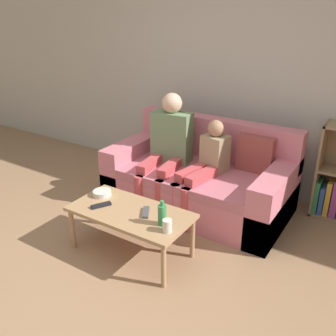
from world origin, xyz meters
TOP-DOWN VIEW (x-y plane):
  - ground_plane at (0.00, 0.00)m, footprint 22.00×22.00m
  - wall_back at (0.00, 2.34)m, footprint 12.00×0.06m
  - couch at (0.04, 1.64)m, footprint 1.82×0.98m
  - coffee_table at (-0.06, 0.58)m, footprint 1.02×0.52m
  - person_adult at (-0.30, 1.55)m, footprint 0.44×0.70m
  - person_child at (0.16, 1.49)m, footprint 0.34×0.69m
  - cup_near at (0.37, 0.49)m, footprint 0.07×0.07m
  - tv_remote_0 at (0.08, 0.62)m, footprint 0.13×0.17m
  - tv_remote_1 at (-0.31, 0.51)m, footprint 0.13×0.17m
  - snack_bowl at (-0.44, 0.67)m, footprint 0.16×0.16m
  - bottle at (0.28, 0.55)m, footprint 0.07×0.07m

SIDE VIEW (x-z plane):
  - ground_plane at x=0.00m, z-range 0.00..0.00m
  - couch at x=0.04m, z-range -0.15..0.72m
  - coffee_table at x=-0.06m, z-range 0.16..0.57m
  - tv_remote_0 at x=0.08m, z-range 0.41..0.43m
  - tv_remote_1 at x=-0.31m, z-range 0.41..0.43m
  - snack_bowl at x=-0.44m, z-range 0.41..0.45m
  - cup_near at x=0.37m, z-range 0.41..0.51m
  - bottle at x=0.28m, z-range 0.39..0.60m
  - person_child at x=0.16m, z-range 0.06..1.02m
  - person_adult at x=-0.30m, z-range 0.09..1.25m
  - wall_back at x=0.00m, z-range 0.00..2.60m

